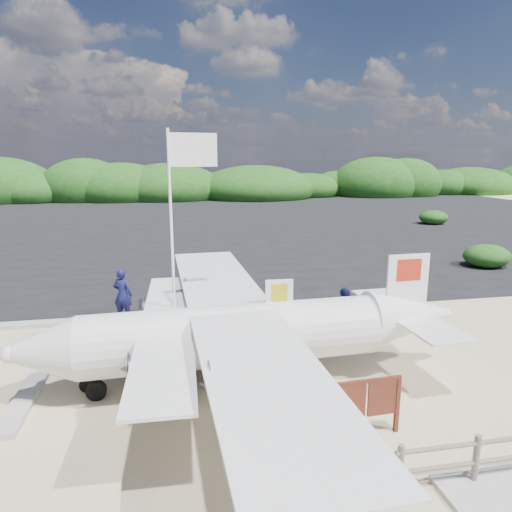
{
  "coord_description": "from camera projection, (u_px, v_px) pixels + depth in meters",
  "views": [
    {
      "loc": [
        -0.79,
        -11.44,
        5.92
      ],
      "look_at": [
        2.45,
        5.85,
        2.05
      ],
      "focal_mm": 32.0,
      "sensor_mm": 36.0,
      "label": 1
    }
  ],
  "objects": [
    {
      "name": "ground",
      "position": [
        207.0,
        378.0,
        12.4
      ],
      "size": [
        160.0,
        160.0,
        0.0
      ],
      "primitive_type": "plane",
      "color": "beige"
    },
    {
      "name": "asphalt_apron",
      "position": [
        180.0,
        223.0,
        41.2
      ],
      "size": [
        90.0,
        50.0,
        0.04
      ],
      "primitive_type": null,
      "color": "#B2B2B2",
      "rests_on": "ground"
    },
    {
      "name": "vegetation_band",
      "position": [
        176.0,
        198.0,
        65.19
      ],
      "size": [
        124.0,
        8.0,
        4.4
      ],
      "primitive_type": null,
      "color": "#B2B2B2",
      "rests_on": "ground"
    },
    {
      "name": "baggage_cart",
      "position": [
        179.0,
        361.0,
        13.42
      ],
      "size": [
        2.85,
        1.72,
        1.39
      ],
      "primitive_type": null,
      "rotation": [
        0.0,
        0.0,
        0.05
      ],
      "color": "#0B1FB2",
      "rests_on": "ground"
    },
    {
      "name": "flagpole",
      "position": [
        177.0,
        365.0,
        13.19
      ],
      "size": [
        1.41,
        0.79,
        6.63
      ],
      "primitive_type": null,
      "rotation": [
        0.0,
        0.0,
        0.19
      ],
      "color": "white",
      "rests_on": "ground"
    },
    {
      "name": "signboard",
      "position": [
        365.0,
        436.0,
        9.85
      ],
      "size": [
        1.66,
        0.24,
        1.37
      ],
      "primitive_type": null,
      "rotation": [
        0.0,
        0.0,
        0.05
      ],
      "color": "#5E281B",
      "rests_on": "ground"
    },
    {
      "name": "crew_a",
      "position": [
        123.0,
        295.0,
        16.58
      ],
      "size": [
        0.84,
        0.71,
        1.96
      ],
      "primitive_type": "imported",
      "rotation": [
        0.0,
        0.0,
        2.75
      ],
      "color": "#131449",
      "rests_on": "ground"
    },
    {
      "name": "crew_b",
      "position": [
        210.0,
        326.0,
        13.88
      ],
      "size": [
        0.84,
        0.66,
        1.69
      ],
      "primitive_type": "imported",
      "rotation": [
        0.0,
        0.0,
        3.17
      ],
      "color": "#131449",
      "rests_on": "ground"
    },
    {
      "name": "crew_c",
      "position": [
        345.0,
        318.0,
        14.23
      ],
      "size": [
        1.24,
        0.9,
        1.95
      ],
      "primitive_type": "imported",
      "rotation": [
        0.0,
        0.0,
        3.56
      ],
      "color": "#131449",
      "rests_on": "ground"
    },
    {
      "name": "aircraft_large",
      "position": [
        385.0,
        240.0,
        32.59
      ],
      "size": [
        14.48,
        14.48,
        4.2
      ],
      "primitive_type": null,
      "rotation": [
        0.0,
        0.0,
        3.18
      ],
      "color": "#B2B2B2",
      "rests_on": "ground"
    },
    {
      "name": "aircraft_small",
      "position": [
        100.0,
        219.0,
        43.88
      ],
      "size": [
        7.53,
        7.53,
        2.64
      ],
      "primitive_type": null,
      "rotation": [
        0.0,
        0.0,
        3.11
      ],
      "color": "#B2B2B2",
      "rests_on": "ground"
    }
  ]
}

